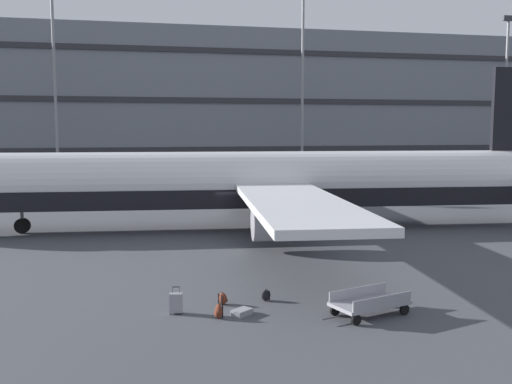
% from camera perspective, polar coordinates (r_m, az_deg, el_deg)
% --- Properties ---
extents(ground_plane, '(600.00, 600.00, 0.00)m').
position_cam_1_polar(ground_plane, '(35.42, -2.20, -3.83)').
color(ground_plane, '#424449').
extents(terminal_structure, '(173.29, 20.16, 19.90)m').
position_cam_1_polar(terminal_structure, '(88.75, -8.41, 8.70)').
color(terminal_structure, slate).
rests_on(terminal_structure, ground_plane).
extents(airliner, '(42.29, 34.42, 10.11)m').
position_cam_1_polar(airliner, '(35.77, 0.35, 0.91)').
color(airliner, silver).
rests_on(airliner, ground_plane).
extents(light_mast_left, '(1.80, 0.50, 25.00)m').
position_cam_1_polar(light_mast_left, '(74.14, -19.33, 12.20)').
color(light_mast_left, gray).
rests_on(light_mast_left, ground_plane).
extents(light_mast_center_left, '(1.80, 0.50, 25.96)m').
position_cam_1_polar(light_mast_center_left, '(76.92, 4.64, 12.68)').
color(light_mast_center_left, gray).
rests_on(light_mast_center_left, ground_plane).
extents(light_mast_center_right, '(1.80, 0.50, 21.77)m').
position_cam_1_polar(light_mast_center_right, '(89.99, 23.45, 9.89)').
color(light_mast_center_right, gray).
rests_on(light_mast_center_right, ground_plane).
extents(suitcase_laid_flat, '(0.81, 0.76, 0.20)m').
position_cam_1_polar(suitcase_laid_flat, '(19.82, -1.41, -11.78)').
color(suitcase_laid_flat, gray).
rests_on(suitcase_laid_flat, ground_plane).
extents(suitcase_red, '(0.47, 0.33, 0.92)m').
position_cam_1_polar(suitcase_red, '(20.06, -7.91, -10.79)').
color(suitcase_red, gray).
rests_on(suitcase_red, ground_plane).
extents(backpack_orange, '(0.33, 0.37, 0.56)m').
position_cam_1_polar(backpack_orange, '(19.45, -3.73, -11.71)').
color(backpack_orange, '#592619').
rests_on(backpack_orange, ground_plane).
extents(backpack_navy, '(0.40, 0.44, 0.49)m').
position_cam_1_polar(backpack_navy, '(20.93, -3.29, -10.48)').
color(backpack_navy, '#592619').
rests_on(backpack_navy, ground_plane).
extents(backpack_upright, '(0.38, 0.28, 0.45)m').
position_cam_1_polar(backpack_upright, '(21.34, 0.98, -10.19)').
color(backpack_upright, black).
rests_on(backpack_upright, ground_plane).
extents(baggage_cart, '(3.35, 2.02, 0.82)m').
position_cam_1_polar(baggage_cart, '(20.06, 11.18, -10.71)').
color(baggage_cart, gray).
rests_on(baggage_cart, ground_plane).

